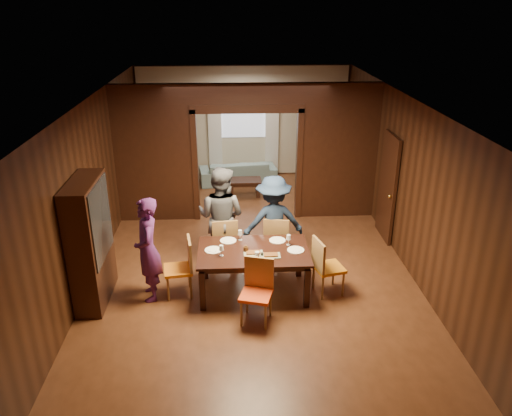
{
  "coord_description": "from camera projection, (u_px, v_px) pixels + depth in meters",
  "views": [
    {
      "loc": [
        -0.34,
        -8.46,
        4.47
      ],
      "look_at": [
        0.08,
        -0.4,
        1.05
      ],
      "focal_mm": 35.0,
      "sensor_mm": 36.0,
      "label": 1
    }
  ],
  "objects": [
    {
      "name": "window_far",
      "position": [
        243.0,
        113.0,
        12.96
      ],
      "size": [
        1.2,
        0.03,
        1.3
      ],
      "primitive_type": "cube",
      "color": "silver",
      "rests_on": "back_wall"
    },
    {
      "name": "plate_near",
      "position": [
        254.0,
        260.0,
        7.63
      ],
      "size": [
        0.27,
        0.27,
        0.01
      ],
      "primitive_type": "cylinder",
      "color": "white",
      "rests_on": "dining_table"
    },
    {
      "name": "room_walls",
      "position": [
        247.0,
        147.0,
        10.69
      ],
      "size": [
        5.52,
        9.01,
        2.9
      ],
      "color": "black",
      "rests_on": "floor"
    },
    {
      "name": "plate_left",
      "position": [
        213.0,
        250.0,
        7.92
      ],
      "size": [
        0.27,
        0.27,
        0.01
      ],
      "primitive_type": "cylinder",
      "color": "white",
      "rests_on": "dining_table"
    },
    {
      "name": "plate_far_l",
      "position": [
        228.0,
        241.0,
        8.22
      ],
      "size": [
        0.27,
        0.27,
        0.01
      ],
      "primitive_type": "cylinder",
      "color": "white",
      "rests_on": "dining_table"
    },
    {
      "name": "platter_a",
      "position": [
        253.0,
        253.0,
        7.81
      ],
      "size": [
        0.3,
        0.2,
        0.04
      ],
      "primitive_type": "cube",
      "color": "gray",
      "rests_on": "dining_table"
    },
    {
      "name": "condiment_jar",
      "position": [
        246.0,
        249.0,
        7.86
      ],
      "size": [
        0.08,
        0.08,
        0.11
      ],
      "primitive_type": null,
      "color": "#462810",
      "rests_on": "dining_table"
    },
    {
      "name": "floor",
      "position": [
        251.0,
        250.0,
        9.54
      ],
      "size": [
        9.0,
        9.0,
        0.0
      ],
      "primitive_type": "plane",
      "color": "#522B17",
      "rests_on": "ground"
    },
    {
      "name": "sofa",
      "position": [
        238.0,
        172.0,
        12.96
      ],
      "size": [
        2.04,
        1.01,
        0.57
      ],
      "primitive_type": "imported",
      "rotation": [
        0.0,
        0.0,
        3.27
      ],
      "color": "#7C9EA3",
      "rests_on": "floor"
    },
    {
      "name": "coffee_table",
      "position": [
        245.0,
        187.0,
        12.13
      ],
      "size": [
        0.8,
        0.5,
        0.4
      ],
      "primitive_type": "cube",
      "color": "black",
      "rests_on": "floor"
    },
    {
      "name": "person_purple",
      "position": [
        148.0,
        250.0,
        7.75
      ],
      "size": [
        0.52,
        0.69,
        1.7
      ],
      "primitive_type": "imported",
      "rotation": [
        0.0,
        0.0,
        -1.37
      ],
      "color": "#511F5B",
      "rests_on": "floor"
    },
    {
      "name": "wineglass_far",
      "position": [
        240.0,
        235.0,
        8.22
      ],
      "size": [
        0.08,
        0.08,
        0.18
      ],
      "primitive_type": null,
      "color": "silver",
      "rests_on": "dining_table"
    },
    {
      "name": "person_grey",
      "position": [
        221.0,
        217.0,
        8.75
      ],
      "size": [
        1.1,
        1.0,
        1.83
      ],
      "primitive_type": "imported",
      "rotation": [
        0.0,
        0.0,
        2.72
      ],
      "color": "#4E4F55",
      "rests_on": "floor"
    },
    {
      "name": "hutch",
      "position": [
        90.0,
        242.0,
        7.65
      ],
      "size": [
        0.4,
        1.2,
        2.0
      ],
      "primitive_type": "cube",
      "color": "black",
      "rests_on": "floor"
    },
    {
      "name": "person_navy",
      "position": [
        273.0,
        222.0,
        8.73
      ],
      "size": [
        1.15,
        0.75,
        1.68
      ],
      "primitive_type": "imported",
      "rotation": [
        0.0,
        0.0,
        3.26
      ],
      "color": "#192740",
      "rests_on": "floor"
    },
    {
      "name": "chair_right",
      "position": [
        329.0,
        266.0,
        8.01
      ],
      "size": [
        0.54,
        0.54,
        0.97
      ],
      "primitive_type": null,
      "rotation": [
        0.0,
        0.0,
        1.83
      ],
      "color": "orange",
      "rests_on": "floor"
    },
    {
      "name": "curtain_left",
      "position": [
        215.0,
        130.0,
        13.06
      ],
      "size": [
        0.35,
        0.06,
        2.4
      ],
      "primitive_type": "cube",
      "color": "white",
      "rests_on": "back_wall"
    },
    {
      "name": "chair_near",
      "position": [
        256.0,
        293.0,
        7.28
      ],
      "size": [
        0.54,
        0.54,
        0.97
      ],
      "primitive_type": null,
      "rotation": [
        0.0,
        0.0,
        -0.28
      ],
      "color": "#E54215",
      "rests_on": "floor"
    },
    {
      "name": "tumbler",
      "position": [
        257.0,
        256.0,
        7.6
      ],
      "size": [
        0.07,
        0.07,
        0.14
      ],
      "primitive_type": "cylinder",
      "color": "silver",
      "rests_on": "dining_table"
    },
    {
      "name": "chair_far_r",
      "position": [
        277.0,
        240.0,
        8.87
      ],
      "size": [
        0.51,
        0.51,
        0.97
      ],
      "primitive_type": null,
      "rotation": [
        0.0,
        0.0,
        2.95
      ],
      "color": "red",
      "rests_on": "floor"
    },
    {
      "name": "ceiling",
      "position": [
        250.0,
        98.0,
        8.41
      ],
      "size": [
        5.5,
        9.0,
        0.02
      ],
      "primitive_type": "cube",
      "color": "silver",
      "rests_on": "room_walls"
    },
    {
      "name": "chair_left",
      "position": [
        178.0,
        268.0,
        7.96
      ],
      "size": [
        0.5,
        0.5,
        0.97
      ],
      "primitive_type": null,
      "rotation": [
        0.0,
        0.0,
        -1.42
      ],
      "color": "orange",
      "rests_on": "floor"
    },
    {
      "name": "wineglass_right",
      "position": [
        288.0,
        240.0,
        8.06
      ],
      "size": [
        0.08,
        0.08,
        0.18
      ],
      "primitive_type": null,
      "color": "silver",
      "rests_on": "dining_table"
    },
    {
      "name": "plate_right",
      "position": [
        296.0,
        250.0,
        7.92
      ],
      "size": [
        0.27,
        0.27,
        0.01
      ],
      "primitive_type": "cylinder",
      "color": "white",
      "rests_on": "dining_table"
    },
    {
      "name": "chair_far_l",
      "position": [
        224.0,
        242.0,
        8.81
      ],
      "size": [
        0.49,
        0.49,
        0.97
      ],
      "primitive_type": null,
      "rotation": [
        0.0,
        0.0,
        3.25
      ],
      "color": "orange",
      "rests_on": "floor"
    },
    {
      "name": "dining_table",
      "position": [
        254.0,
        271.0,
        8.06
      ],
      "size": [
        1.77,
        1.1,
        0.76
      ],
      "primitive_type": "cube",
      "color": "black",
      "rests_on": "floor"
    },
    {
      "name": "platter_b",
      "position": [
        271.0,
        255.0,
        7.74
      ],
      "size": [
        0.3,
        0.2,
        0.04
      ],
      "primitive_type": "cube",
      "color": "slate",
      "rests_on": "dining_table"
    },
    {
      "name": "wineglass_left",
      "position": [
        221.0,
        251.0,
        7.72
      ],
      "size": [
        0.08,
        0.08,
        0.18
      ],
      "primitive_type": null,
      "color": "silver",
      "rests_on": "dining_table"
    },
    {
      "name": "plate_far_r",
      "position": [
        277.0,
        240.0,
        8.23
      ],
      "size": [
        0.27,
        0.27,
        0.01
      ],
      "primitive_type": "cylinder",
      "color": "white",
      "rests_on": "dining_table"
    },
    {
      "name": "door_right",
      "position": [
        388.0,
        187.0,
        9.72
      ],
      "size": [
        0.06,
        0.9,
        2.1
      ],
      "primitive_type": "cube",
      "color": "black",
      "rests_on": "floor"
    },
    {
      "name": "curtain_right",
      "position": [
        272.0,
        130.0,
        13.13
      ],
      "size": [
        0.35,
        0.06,
        2.4
      ],
      "primitive_type": "cube",
      "color": "white",
      "rests_on": "back_wall"
    },
    {
      "name": "serving_bowl",
      "position": [
        262.0,
        246.0,
        7.96
      ],
      "size": [
        0.32,
        0.32,
        0.08
      ],
      "primitive_type": "imported",
      "color": "black",
      "rests_on": "dining_table"
    }
  ]
}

